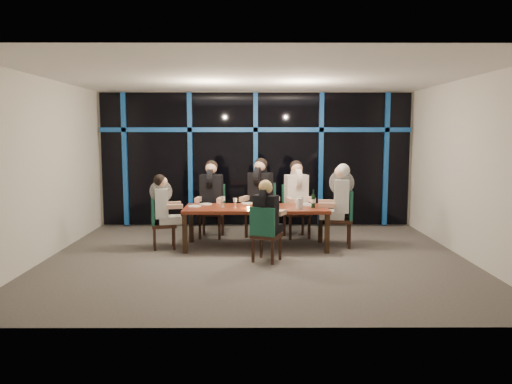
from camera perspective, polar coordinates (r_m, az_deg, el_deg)
room at (r=8.18m, az=0.02°, el=6.30°), size 7.04×7.00×3.02m
window_wall at (r=11.13m, az=0.01°, el=3.99°), size 6.86×0.43×2.94m
dining_table at (r=9.09m, az=-0.00°, el=-2.15°), size 2.60×1.00×0.75m
chair_far_left at (r=10.11m, az=-5.04°, el=-1.80°), size 0.54×0.54×1.06m
chair_far_mid at (r=10.13m, az=0.62°, el=-1.66°), size 0.67×0.67×1.08m
chair_far_right at (r=10.10m, az=4.51°, el=-1.81°), size 0.59×0.59×1.05m
chair_end_left at (r=9.21m, az=-11.01°, el=-3.22°), size 0.52×0.52×0.92m
chair_end_right at (r=9.35m, az=10.00°, el=-2.62°), size 0.54×0.54×1.04m
chair_near_mid at (r=8.08m, az=1.01°, el=-4.52°), size 0.56×0.56×0.92m
diner_far_left at (r=9.97m, az=-5.15°, el=0.49°), size 0.55×0.68×1.03m
diner_far_mid at (r=9.99m, az=0.41°, el=0.69°), size 0.69×0.74×1.06m
diner_far_right at (r=9.96m, az=4.70°, el=0.48°), size 0.59×0.71×1.03m
diner_end_left at (r=9.15m, az=-10.58°, el=-0.94°), size 0.62×0.52×0.90m
diner_end_right at (r=9.29m, az=9.50°, el=-0.10°), size 0.68×0.55×1.02m
diner_near_mid at (r=8.08m, az=1.23°, el=-1.89°), size 0.57×0.63×0.89m
plate_far_left at (r=9.45m, az=-5.77°, el=-1.38°), size 0.24×0.24×0.01m
plate_far_mid at (r=9.52m, az=-0.99°, el=-1.29°), size 0.24×0.24×0.01m
plate_far_right at (r=9.46m, az=5.75°, el=-1.37°), size 0.24×0.24×0.01m
plate_end_left at (r=9.22m, az=-7.06°, el=-1.61°), size 0.24×0.24×0.01m
plate_end_right at (r=9.31m, az=6.00°, el=-1.51°), size 0.24×0.24×0.01m
plate_near_mid at (r=8.62m, az=2.65°, el=-2.15°), size 0.24×0.24×0.01m
wine_bottle at (r=9.04m, az=6.57°, el=-0.99°), size 0.08×0.08×0.33m
water_pitcher at (r=8.85m, az=4.99°, el=-1.34°), size 0.12×0.11×0.20m
tea_light at (r=8.93m, az=-0.88°, el=-1.77°), size 0.05×0.05×0.03m
wine_glass_a at (r=9.00m, az=-2.41°, el=-0.99°), size 0.07×0.07×0.17m
wine_glass_b at (r=9.11m, az=0.66°, el=-0.91°), size 0.07×0.07×0.17m
wine_glass_c at (r=9.03m, az=2.52°, el=-0.86°), size 0.08×0.08×0.20m
wine_glass_d at (r=9.09m, az=-3.80°, el=-0.83°), size 0.08×0.08×0.20m
wine_glass_e at (r=9.20m, az=5.27°, el=-0.81°), size 0.07×0.07×0.18m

